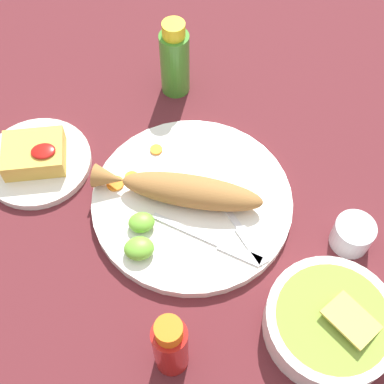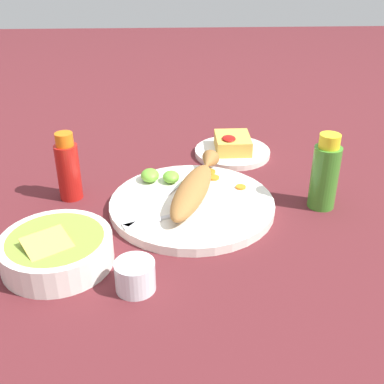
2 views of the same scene
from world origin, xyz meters
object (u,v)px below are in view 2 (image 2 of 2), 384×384
Objects in this scene: main_plate at (192,205)px; guacamole_bowl at (57,249)px; fork_far at (150,207)px; side_plate_fries at (232,152)px; fried_fish at (194,187)px; hot_sauce_bottle_green at (325,174)px; hot_sauce_bottle_red at (68,169)px; salt_cup at (135,277)px; fork_near at (164,218)px.

guacamole_bowl reaches higher than main_plate.
fork_far is 0.88× the size of side_plate_fries.
fried_fish is 0.26m from side_plate_fries.
hot_sauce_bottle_green is at bearing 89.81° from main_plate.
hot_sauce_bottle_red is 2.27× the size of salt_cup.
fried_fish reaches higher than main_plate.
fork_far is at bearing 63.87° from hot_sauce_bottle_red.
hot_sauce_bottle_green is at bearing 103.94° from fried_fish.
main_plate is at bearing 125.97° from guacamole_bowl.
hot_sauce_bottle_red reaches higher than side_plate_fries.
guacamole_bowl is at bearing 4.32° from hot_sauce_bottle_red.
fried_fish is (-0.02, 0.01, 0.03)m from main_plate.
fried_fish is 1.80× the size of hot_sauce_bottle_green.
fried_fish is at bearing 147.32° from fork_far.
fork_far is (0.02, -0.08, 0.01)m from main_plate.
fork_near is 0.33m from hot_sauce_bottle_green.
hot_sauce_bottle_green is 0.52m from guacamole_bowl.
salt_cup is 0.34× the size of guacamole_bowl.
hot_sauce_bottle_red is at bearing -82.91° from fork_far.
hot_sauce_bottle_red is 0.23m from guacamole_bowl.
main_plate is 2.29× the size of hot_sauce_bottle_red.
main_plate is 5.20× the size of salt_cup.
fried_fish reaches higher than salt_cup.
fork_near is 0.95× the size of side_plate_fries.
main_plate is 2.02× the size of fork_far.
side_plate_fries is at bearing 173.75° from fried_fish.
hot_sauce_bottle_red is (-0.04, -0.25, 0.03)m from fried_fish.
hot_sauce_bottle_green is 0.30m from side_plate_fries.
main_plate is 0.29m from guacamole_bowl.
fork_near reaches higher than side_plate_fries.
fork_near is at bearing -78.64° from hot_sauce_bottle_green.
fried_fish reaches higher than side_plate_fries.
side_plate_fries is (-0.26, -0.15, -0.07)m from hot_sauce_bottle_green.
hot_sauce_bottle_red is at bearing -96.61° from hot_sauce_bottle_green.
main_plate is 0.09m from fork_near.
fried_fish is at bearing 127.84° from guacamole_bowl.
main_plate is at bearing 139.06° from fork_far.
fried_fish is at bearing -93.73° from hot_sauce_bottle_green.
fork_far is 1.05× the size of hot_sauce_bottle_green.
fork_far is at bearing -74.16° from main_plate.
fork_near is 0.21m from guacamole_bowl.
main_plate is at bearing 157.64° from salt_cup.
guacamole_bowl reaches higher than fork_near.
hot_sauce_bottle_red is (-0.12, -0.19, 0.05)m from fork_near.
guacamole_bowl is at bearing -54.03° from main_plate.
guacamole_bowl is (0.14, -0.15, 0.01)m from fork_far.
main_plate is 0.09m from fork_far.
hot_sauce_bottle_red is (-0.06, -0.25, 0.06)m from main_plate.
fork_far is 0.87× the size of guacamole_bowl.
salt_cup is (0.30, 0.15, -0.05)m from hot_sauce_bottle_red.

